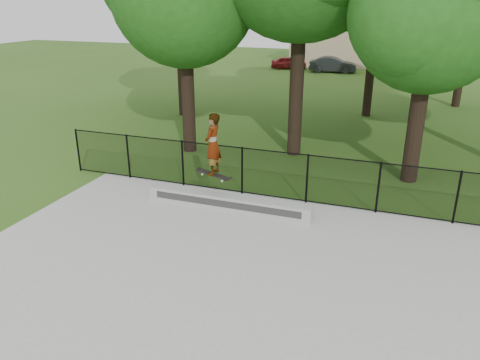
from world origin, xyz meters
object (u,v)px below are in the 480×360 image
at_px(grind_ledge, 228,202).
at_px(car_a, 289,63).
at_px(skater_airborne, 213,145).
at_px(car_b, 333,65).
at_px(car_c, 411,66).

distance_m(grind_ledge, car_a, 29.12).
relative_size(grind_ledge, skater_airborne, 2.55).
xyz_separation_m(grind_ledge, car_b, (-1.69, 27.82, 0.36)).
bearing_deg(skater_airborne, grind_ledge, 3.15).
relative_size(grind_ledge, car_a, 1.60).
bearing_deg(car_a, car_b, -116.45).
height_order(grind_ledge, car_b, car_b).
xyz_separation_m(car_c, skater_airborne, (-4.75, -29.69, 1.38)).
distance_m(grind_ledge, skater_airborne, 1.71).
xyz_separation_m(grind_ledge, car_a, (-5.56, 28.59, 0.26)).
relative_size(grind_ledge, car_c, 1.40).
distance_m(car_c, skater_airborne, 30.10).
bearing_deg(grind_ledge, car_c, 81.70).
bearing_deg(car_b, car_a, 72.48).
xyz_separation_m(car_a, skater_airborne, (5.14, -28.61, 1.40)).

